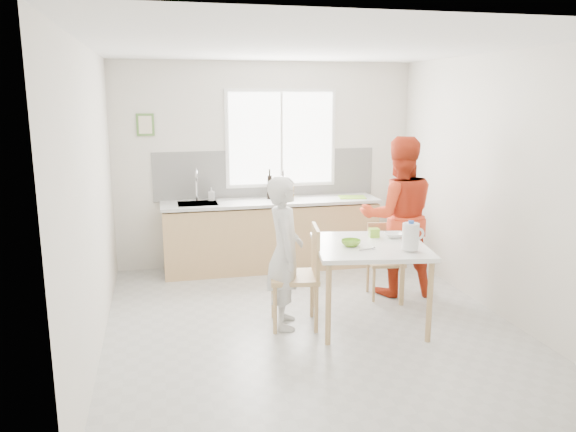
% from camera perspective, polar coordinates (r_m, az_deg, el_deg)
% --- Properties ---
extents(ground, '(4.50, 4.50, 0.00)m').
position_cam_1_polar(ground, '(5.78, 2.23, -10.90)').
color(ground, '#B7B7B2').
rests_on(ground, ground).
extents(room_shell, '(4.50, 4.50, 4.50)m').
position_cam_1_polar(room_shell, '(5.35, 2.37, 5.52)').
color(room_shell, silver).
rests_on(room_shell, ground).
extents(window, '(1.50, 0.06, 1.30)m').
position_cam_1_polar(window, '(7.55, -0.70, 7.89)').
color(window, white).
rests_on(window, room_shell).
extents(backsplash, '(3.00, 0.02, 0.65)m').
position_cam_1_polar(backsplash, '(7.57, -2.19, 4.28)').
color(backsplash, white).
rests_on(backsplash, room_shell).
extents(picture_frame, '(0.22, 0.03, 0.28)m').
position_cam_1_polar(picture_frame, '(7.36, -14.30, 8.97)').
color(picture_frame, '#54823B').
rests_on(picture_frame, room_shell).
extents(kitchen_counter, '(2.84, 0.64, 1.37)m').
position_cam_1_polar(kitchen_counter, '(7.45, -1.75, -2.19)').
color(kitchen_counter, tan).
rests_on(kitchen_counter, ground).
extents(dining_table, '(1.23, 1.23, 0.83)m').
position_cam_1_polar(dining_table, '(5.62, 8.30, -3.69)').
color(dining_table, white).
rests_on(dining_table, ground).
extents(chair_left, '(0.54, 0.54, 1.01)m').
position_cam_1_polar(chair_left, '(5.57, 1.42, -5.67)').
color(chair_left, tan).
rests_on(chair_left, ground).
extents(chair_far, '(0.44, 0.44, 0.83)m').
position_cam_1_polar(chair_far, '(6.53, 9.77, -4.07)').
color(chair_far, tan).
rests_on(chair_far, ground).
extents(person_white, '(0.45, 0.60, 1.51)m').
position_cam_1_polar(person_white, '(5.50, -0.32, -3.76)').
color(person_white, silver).
rests_on(person_white, ground).
extents(person_red, '(0.99, 0.82, 1.82)m').
position_cam_1_polar(person_red, '(6.52, 11.14, -0.05)').
color(person_red, red).
rests_on(person_red, ground).
extents(bowl_green, '(0.22, 0.22, 0.06)m').
position_cam_1_polar(bowl_green, '(5.50, 6.41, -2.73)').
color(bowl_green, '#78B82A').
rests_on(bowl_green, dining_table).
extents(bowl_white, '(0.23, 0.23, 0.05)m').
position_cam_1_polar(bowl_white, '(5.89, 10.69, -1.92)').
color(bowl_white, white).
rests_on(bowl_white, dining_table).
extents(milk_jug, '(0.22, 0.16, 0.27)m').
position_cam_1_polar(milk_jug, '(5.37, 12.38, -2.00)').
color(milk_jug, white).
rests_on(milk_jug, dining_table).
extents(green_box, '(0.11, 0.11, 0.09)m').
position_cam_1_polar(green_box, '(5.87, 8.73, -1.70)').
color(green_box, '#8BC92E').
rests_on(green_box, dining_table).
extents(spoon, '(0.16, 0.04, 0.01)m').
position_cam_1_polar(spoon, '(5.37, 7.98, -3.37)').
color(spoon, '#A5A5AA').
rests_on(spoon, dining_table).
extents(cutting_board, '(0.39, 0.31, 0.01)m').
position_cam_1_polar(cutting_board, '(7.57, 6.53, 1.91)').
color(cutting_board, '#86C32D').
rests_on(cutting_board, kitchen_counter).
extents(wine_bottle_a, '(0.07, 0.07, 0.32)m').
position_cam_1_polar(wine_bottle_a, '(7.42, -1.87, 2.98)').
color(wine_bottle_a, black).
rests_on(wine_bottle_a, kitchen_counter).
extents(wine_bottle_b, '(0.07, 0.07, 0.30)m').
position_cam_1_polar(wine_bottle_b, '(7.42, -0.51, 2.91)').
color(wine_bottle_b, black).
rests_on(wine_bottle_b, kitchen_counter).
extents(jar_amber, '(0.06, 0.06, 0.16)m').
position_cam_1_polar(jar_amber, '(7.44, 0.38, 2.40)').
color(jar_amber, brown).
rests_on(jar_amber, kitchen_counter).
extents(soap_bottle, '(0.09, 0.09, 0.17)m').
position_cam_1_polar(soap_bottle, '(7.37, -7.79, 2.23)').
color(soap_bottle, '#999999').
rests_on(soap_bottle, kitchen_counter).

